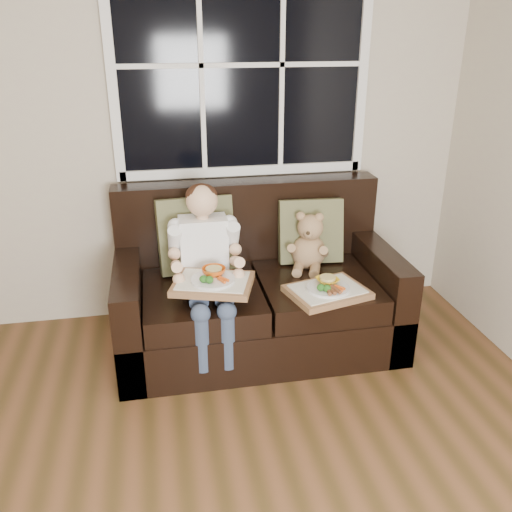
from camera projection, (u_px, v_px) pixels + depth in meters
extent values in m
cube|color=#BEAE9E|center=(118.00, 118.00, 3.31)|extent=(4.50, 0.02, 2.70)
cube|color=black|center=(242.00, 65.00, 3.31)|extent=(1.50, 0.02, 1.25)
cube|color=white|center=(243.00, 170.00, 3.55)|extent=(1.58, 0.04, 0.06)
cube|color=white|center=(111.00, 67.00, 3.16)|extent=(0.06, 0.04, 1.37)
cube|color=white|center=(363.00, 63.00, 3.43)|extent=(0.06, 0.04, 1.37)
cube|color=white|center=(242.00, 65.00, 3.30)|extent=(1.50, 0.03, 0.03)
cube|color=black|center=(258.00, 322.00, 3.41)|extent=(1.70, 0.90, 0.30)
cube|color=black|center=(130.00, 312.00, 3.22)|extent=(0.15, 0.90, 0.60)
cube|color=black|center=(376.00, 290.00, 3.49)|extent=(0.15, 0.90, 0.60)
cube|color=black|center=(247.00, 230.00, 3.57)|extent=(1.70, 0.18, 0.66)
cube|color=black|center=(202.00, 301.00, 3.19)|extent=(0.68, 0.72, 0.15)
cube|color=black|center=(317.00, 291.00, 3.31)|extent=(0.68, 0.72, 0.15)
cube|color=#6B6742|center=(196.00, 235.00, 3.34)|extent=(0.48, 0.26, 0.48)
cube|color=#6B6742|center=(310.00, 231.00, 3.48)|extent=(0.42, 0.22, 0.42)
cube|color=white|center=(204.00, 249.00, 3.21)|extent=(0.28, 0.17, 0.39)
sphere|color=#E9B78E|center=(202.00, 200.00, 3.08)|extent=(0.18, 0.18, 0.18)
ellipsoid|color=#351C10|center=(201.00, 195.00, 3.08)|extent=(0.18, 0.18, 0.13)
cylinder|color=#34415B|center=(196.00, 289.00, 3.06)|extent=(0.11, 0.34, 0.11)
cylinder|color=#34415B|center=(221.00, 287.00, 3.09)|extent=(0.11, 0.34, 0.11)
cylinder|color=#34415B|center=(202.00, 344.00, 2.92)|extent=(0.09, 0.09, 0.32)
cylinder|color=#34415B|center=(227.00, 341.00, 2.95)|extent=(0.09, 0.09, 0.32)
cylinder|color=#E9B78E|center=(176.00, 252.00, 3.05)|extent=(0.07, 0.34, 0.27)
cylinder|color=#E9B78E|center=(235.00, 248.00, 3.10)|extent=(0.07, 0.34, 0.27)
ellipsoid|color=tan|center=(309.00, 252.00, 3.43)|extent=(0.27, 0.25, 0.23)
sphere|color=tan|center=(310.00, 227.00, 3.35)|extent=(0.21, 0.21, 0.16)
sphere|color=tan|center=(302.00, 217.00, 3.32)|extent=(0.06, 0.06, 0.06)
sphere|color=tan|center=(319.00, 216.00, 3.34)|extent=(0.06, 0.06, 0.06)
sphere|color=tan|center=(313.00, 233.00, 3.30)|extent=(0.06, 0.06, 0.06)
sphere|color=black|center=(314.00, 233.00, 3.27)|extent=(0.02, 0.02, 0.02)
cylinder|color=tan|center=(306.00, 271.00, 3.34)|extent=(0.10, 0.14, 0.06)
cylinder|color=tan|center=(322.00, 269.00, 3.35)|extent=(0.10, 0.14, 0.06)
cube|color=#987044|center=(213.00, 284.00, 2.97)|extent=(0.50, 0.44, 0.04)
cube|color=silver|center=(213.00, 281.00, 2.97)|extent=(0.44, 0.37, 0.01)
cylinder|color=silver|center=(213.00, 280.00, 2.95)|extent=(0.24, 0.24, 0.02)
imported|color=#DA5812|center=(214.00, 271.00, 2.98)|extent=(0.17, 0.17, 0.04)
cylinder|color=#CABB6E|center=(214.00, 271.00, 2.98)|extent=(0.09, 0.09, 0.02)
ellipsoid|color=#2C6C22|center=(203.00, 279.00, 2.90)|extent=(0.04, 0.04, 0.04)
ellipsoid|color=#2C6C22|center=(209.00, 280.00, 2.89)|extent=(0.04, 0.04, 0.04)
cylinder|color=#DE5718|center=(222.00, 280.00, 2.91)|extent=(0.05, 0.07, 0.02)
cube|color=#987044|center=(327.00, 292.00, 3.09)|extent=(0.50, 0.43, 0.04)
cube|color=silver|center=(327.00, 289.00, 3.08)|extent=(0.44, 0.36, 0.01)
cylinder|color=silver|center=(328.00, 288.00, 3.07)|extent=(0.25, 0.25, 0.02)
imported|color=yellow|center=(327.00, 281.00, 3.10)|extent=(0.15, 0.15, 0.03)
cylinder|color=#CABB6E|center=(328.00, 280.00, 3.10)|extent=(0.09, 0.09, 0.02)
ellipsoid|color=#2C6C22|center=(321.00, 287.00, 3.01)|extent=(0.05, 0.05, 0.04)
ellipsoid|color=#2C6C22|center=(327.00, 288.00, 3.00)|extent=(0.05, 0.05, 0.04)
cylinder|color=#DE5718|center=(339.00, 288.00, 3.03)|extent=(0.05, 0.07, 0.02)
cylinder|color=brown|center=(332.00, 290.00, 3.00)|extent=(0.03, 0.09, 0.02)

